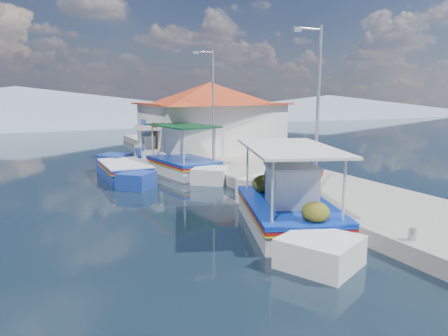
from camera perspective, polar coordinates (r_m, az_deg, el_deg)
name	(u,v)px	position (r m, az deg, el deg)	size (l,w,h in m)	color
ground	(227,244)	(12.06, 0.35, -10.27)	(160.00, 160.00, 0.00)	black
quay	(283,179)	(19.88, 7.97, -1.49)	(5.00, 44.00, 0.50)	gray
bollards	(252,177)	(18.09, 3.79, -1.27)	(0.20, 17.20, 0.30)	#A5A8AD
main_caique	(286,210)	(13.56, 8.34, -5.62)	(4.41, 8.19, 2.86)	silver
caique_green_canopy	(182,166)	(22.36, -5.63, 0.30)	(2.99, 7.60, 2.87)	silver
caique_blue_hull	(124,172)	(21.62, -13.31, -0.53)	(2.06, 6.81, 1.21)	navy
caique_far	(153,155)	(26.31, -9.57, 1.71)	(2.89, 6.78, 2.42)	silver
harbor_building	(210,116)	(27.57, -1.91, 7.08)	(10.49, 10.49, 4.40)	silver
lamp_post_near	(316,103)	(15.44, 12.31, 8.56)	(1.21, 0.14, 6.00)	#A5A8AD
lamp_post_far	(211,100)	(23.19, -1.70, 9.19)	(1.21, 0.14, 6.00)	#A5A8AD
mountain_ridge	(102,108)	(67.18, -16.16, 7.80)	(171.40, 96.00, 5.50)	gray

